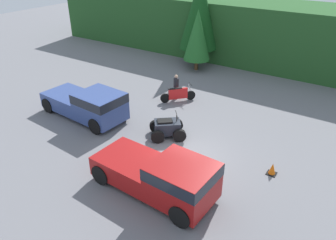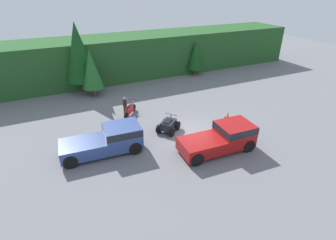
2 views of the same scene
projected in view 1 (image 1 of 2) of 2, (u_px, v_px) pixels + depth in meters
ground_plane at (184, 157)px, 15.55m from camera, size 80.00×80.00×0.00m
hillside_backdrop at (287, 36)px, 26.15m from camera, size 44.00×6.00×4.78m
tree_left at (200, 11)px, 25.88m from camera, size 3.14×3.14×7.13m
tree_mid_left at (197, 35)px, 24.98m from camera, size 2.07×2.07×4.70m
pickup_truck_red at (163, 175)px, 12.84m from camera, size 5.28×2.43×1.80m
pickup_truck_second at (89, 103)px, 18.56m from camera, size 5.48×2.54×1.80m
dirt_bike at (178, 94)px, 20.85m from camera, size 1.61×1.80×1.13m
quad_atv at (167, 128)px, 17.01m from camera, size 2.23×2.17×1.26m
rider_person at (176, 86)px, 21.04m from camera, size 0.47×0.47×1.63m
traffic_cone at (272, 169)px, 14.34m from camera, size 0.42×0.42×0.55m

